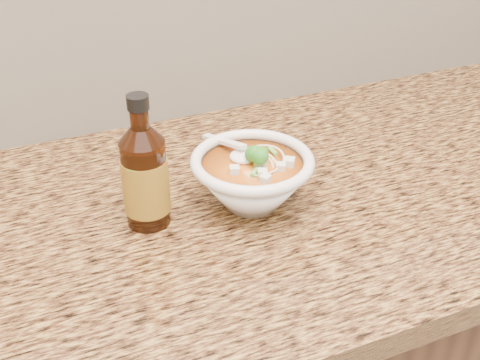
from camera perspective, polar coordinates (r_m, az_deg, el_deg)
name	(u,v)px	position (r m, az deg, el deg)	size (l,w,h in m)	color
counter_slab	(173,223)	(0.93, -6.42, -4.03)	(4.00, 0.68, 0.04)	olive
soup_bowl	(252,180)	(0.91, 1.16, 0.03)	(0.19, 0.21, 0.10)	white
hot_sauce_bottle	(145,177)	(0.86, -8.98, 0.26)	(0.07, 0.07, 0.20)	#331407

